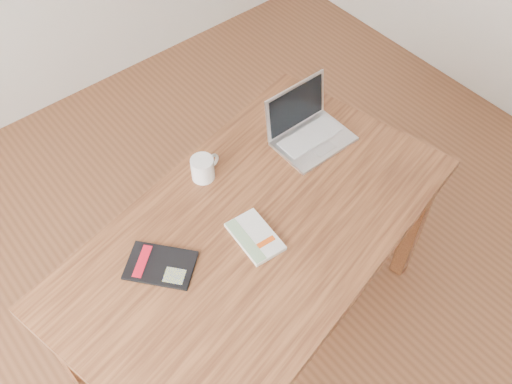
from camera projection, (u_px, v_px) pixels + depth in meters
room at (267, 128)px, 1.39m from camera, size 4.04×4.04×2.70m
desk at (256, 243)px, 2.01m from camera, size 1.56×1.09×0.75m
white_guidebook at (255, 237)px, 1.91m from camera, size 0.14×0.21×0.02m
black_guidebook at (160, 265)px, 1.84m from camera, size 0.25×0.26×0.01m
laptop at (307, 128)px, 2.18m from camera, size 0.29×0.23×0.20m
coffee_mug at (203, 168)px, 2.05m from camera, size 0.12×0.08×0.09m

